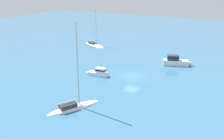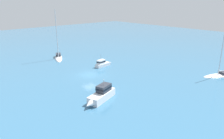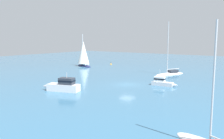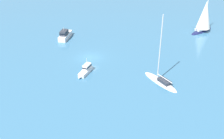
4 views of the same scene
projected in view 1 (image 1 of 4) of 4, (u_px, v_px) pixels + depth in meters
The scene contains 5 objects.
ground_plane at pixel (132, 76), 48.57m from camera, with size 160.00×160.00×0.00m, color teal.
sloop at pixel (94, 45), 71.07m from camera, with size 8.06×5.20×9.70m.
cabin_cruiser at pixel (177, 61), 54.39m from camera, with size 6.30×3.25×2.89m.
sailboat at pixel (74, 107), 36.47m from camera, with size 5.03×7.65×12.09m.
motor_cruiser at pixel (98, 72), 48.60m from camera, with size 4.53×1.48×2.73m.
Camera 1 is at (-18.29, 41.94, 16.72)m, focal length 43.19 mm.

